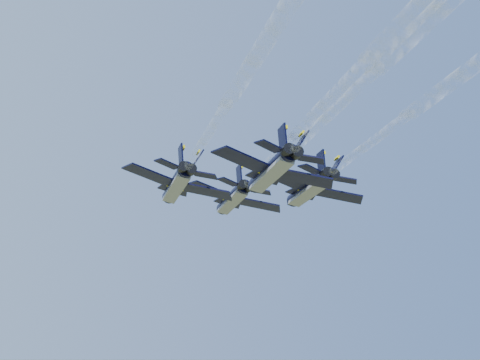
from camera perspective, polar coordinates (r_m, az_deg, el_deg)
jet_lead at (r=107.76m, az=-0.60°, el=-1.46°), size 13.43×18.81×5.28m
jet_left at (r=94.41m, az=-4.93°, el=-0.36°), size 13.43×18.81×5.28m
jet_right at (r=98.19m, az=5.36°, el=-0.68°), size 13.43×18.81×5.28m
jet_slot at (r=83.92m, az=2.41°, el=0.70°), size 13.43×18.81×5.28m
smoke_trail_lead at (r=48.35m, az=15.89°, el=8.36°), size 33.47×80.78×2.86m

